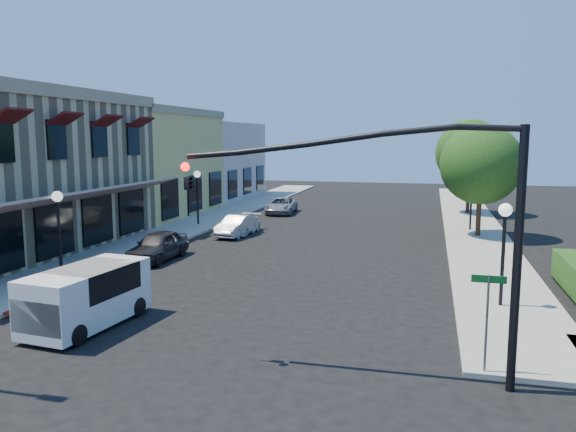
% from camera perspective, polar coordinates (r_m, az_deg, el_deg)
% --- Properties ---
extents(ground, '(120.00, 120.00, 0.00)m').
position_cam_1_polar(ground, '(14.20, -12.95, -15.97)').
color(ground, black).
rests_on(ground, ground).
extents(sidewalk_left, '(3.50, 50.00, 0.12)m').
position_cam_1_polar(sidewalk_left, '(41.63, -6.70, 0.16)').
color(sidewalk_left, gray).
rests_on(sidewalk_left, ground).
extents(sidewalk_right, '(3.50, 50.00, 0.12)m').
position_cam_1_polar(sidewalk_right, '(38.98, 18.09, -0.72)').
color(sidewalk_right, gray).
rests_on(sidewalk_right, ground).
extents(curb_red_strip, '(0.25, 10.00, 0.06)m').
position_cam_1_polar(curb_red_strip, '(24.10, -18.90, -6.15)').
color(curb_red_strip, maroon).
rests_on(curb_red_strip, ground).
extents(yellow_stucco_building, '(10.00, 12.00, 7.60)m').
position_cam_1_polar(yellow_stucco_building, '(43.30, -15.66, 5.19)').
color(yellow_stucco_building, tan).
rests_on(yellow_stucco_building, ground).
extents(pink_stucco_building, '(10.00, 12.00, 7.00)m').
position_cam_1_polar(pink_stucco_building, '(54.03, -9.28, 5.58)').
color(pink_stucco_building, beige).
rests_on(pink_stucco_building, ground).
extents(street_tree_a, '(4.56, 4.56, 6.48)m').
position_cam_1_polar(street_tree_a, '(33.62, 19.01, 4.99)').
color(street_tree_a, '#321F14').
rests_on(street_tree_a, ground).
extents(street_tree_b, '(4.94, 4.94, 7.02)m').
position_cam_1_polar(street_tree_b, '(43.58, 18.00, 6.10)').
color(street_tree_b, '#321F14').
rests_on(street_tree_b, ground).
extents(signal_mast_arm, '(8.01, 0.39, 6.00)m').
position_cam_1_polar(signal_mast_arm, '(13.08, 13.19, 0.61)').
color(signal_mast_arm, black).
rests_on(signal_mast_arm, ground).
extents(street_name_sign, '(0.80, 0.06, 2.50)m').
position_cam_1_polar(street_name_sign, '(14.33, 19.60, -8.78)').
color(street_name_sign, '#595B5E').
rests_on(street_name_sign, ground).
extents(lamppost_left_near, '(0.44, 0.44, 3.57)m').
position_cam_1_polar(lamppost_left_near, '(24.52, -22.33, 0.42)').
color(lamppost_left_near, black).
rests_on(lamppost_left_near, ground).
extents(lamppost_left_far, '(0.44, 0.44, 3.57)m').
position_cam_1_polar(lamppost_left_far, '(36.64, -9.20, 3.25)').
color(lamppost_left_far, black).
rests_on(lamppost_left_far, ground).
extents(lamppost_right_near, '(0.44, 0.44, 3.57)m').
position_cam_1_polar(lamppost_right_near, '(19.85, 21.13, -1.18)').
color(lamppost_right_near, black).
rests_on(lamppost_right_near, ground).
extents(lamppost_right_far, '(0.44, 0.44, 3.57)m').
position_cam_1_polar(lamppost_right_far, '(35.69, 18.17, 2.83)').
color(lamppost_right_far, black).
rests_on(lamppost_right_far, ground).
extents(white_van, '(2.20, 4.27, 1.82)m').
position_cam_1_polar(white_van, '(18.11, -19.87, -7.42)').
color(white_van, silver).
rests_on(white_van, ground).
extents(parked_car_a, '(1.69, 4.03, 1.36)m').
position_cam_1_polar(parked_car_a, '(26.98, -13.08, -2.96)').
color(parked_car_a, black).
rests_on(parked_car_a, ground).
extents(parked_car_b, '(1.63, 3.76, 1.20)m').
position_cam_1_polar(parked_car_b, '(32.77, -5.27, -0.99)').
color(parked_car_b, '#ADAFB2').
rests_on(parked_car_b, ground).
extents(parked_car_c, '(1.56, 3.65, 1.05)m').
position_cam_1_polar(parked_car_c, '(33.71, -4.70, -0.87)').
color(parked_car_c, silver).
rests_on(parked_car_c, ground).
extents(parked_car_d, '(2.29, 4.40, 1.19)m').
position_cam_1_polar(parked_car_d, '(42.30, -0.70, 1.07)').
color(parked_car_d, gray).
rests_on(parked_car_d, ground).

